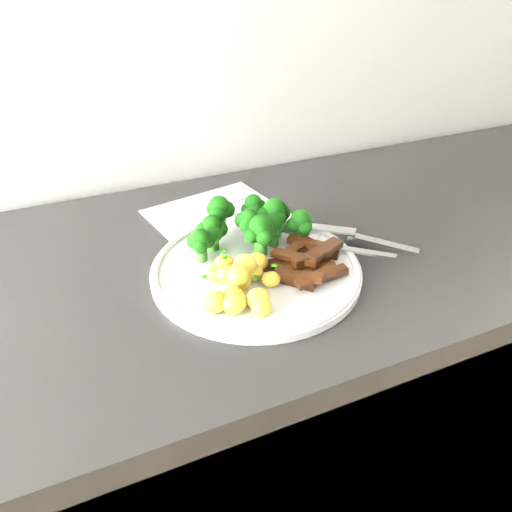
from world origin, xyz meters
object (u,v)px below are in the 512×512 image
(recipe_paper, at_px, (237,229))
(potatoes, at_px, (240,279))
(broccoli, at_px, (251,222))
(beef_strips, at_px, (306,263))
(fork, at_px, (341,246))
(knife, at_px, (363,240))
(plate, at_px, (256,268))
(counter, at_px, (264,430))

(recipe_paper, relative_size, potatoes, 2.56)
(broccoli, height_order, beef_strips, broccoli)
(potatoes, relative_size, fork, 0.92)
(broccoli, distance_m, knife, 0.19)
(potatoes, xyz_separation_m, beef_strips, (0.11, 0.01, -0.00))
(potatoes, bearing_deg, beef_strips, 3.17)
(recipe_paper, bearing_deg, knife, -36.28)
(fork, bearing_deg, potatoes, -170.90)
(plate, distance_m, knife, 0.19)
(counter, relative_size, recipe_paper, 6.81)
(broccoli, distance_m, fork, 0.14)
(counter, height_order, knife, knife)
(broccoli, height_order, potatoes, broccoli)
(recipe_paper, height_order, fork, fork)
(fork, height_order, knife, fork)
(broccoli, relative_size, beef_strips, 1.39)
(fork, bearing_deg, beef_strips, -162.77)
(fork, bearing_deg, plate, 175.34)
(recipe_paper, bearing_deg, plate, -98.97)
(plate, bearing_deg, broccoli, 73.81)
(counter, height_order, fork, fork)
(potatoes, relative_size, beef_strips, 0.95)
(plate, height_order, knife, knife)
(counter, xyz_separation_m, knife, (0.15, -0.05, 0.46))
(counter, relative_size, plate, 7.72)
(plate, xyz_separation_m, beef_strips, (0.06, -0.03, 0.01))
(broccoli, bearing_deg, knife, -18.57)
(beef_strips, distance_m, knife, 0.13)
(counter, xyz_separation_m, plate, (-0.04, -0.05, 0.46))
(counter, xyz_separation_m, fork, (0.10, -0.07, 0.47))
(counter, xyz_separation_m, potatoes, (-0.08, -0.09, 0.47))
(broccoli, bearing_deg, potatoes, -120.10)
(broccoli, bearing_deg, plate, -106.19)
(plate, height_order, broccoli, broccoli)
(beef_strips, bearing_deg, counter, 103.69)
(counter, height_order, beef_strips, beef_strips)
(knife, bearing_deg, potatoes, -169.14)
(knife, bearing_deg, recipe_paper, 143.72)
(potatoes, height_order, fork, potatoes)
(plate, bearing_deg, beef_strips, -27.96)
(broccoli, xyz_separation_m, knife, (0.17, -0.06, -0.04))
(broccoli, xyz_separation_m, beef_strips, (0.05, -0.10, -0.03))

